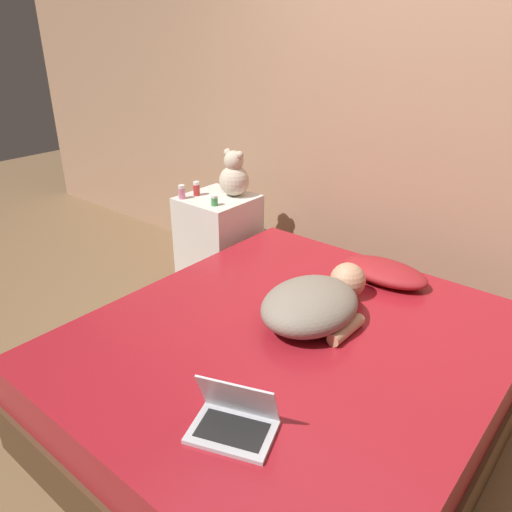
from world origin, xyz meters
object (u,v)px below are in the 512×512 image
bottle_pink (182,192)px  bottle_red (196,189)px  bottle_green (214,201)px  person_lying (316,302)px  teddy_bear (234,176)px  pillow (384,272)px  laptop (234,419)px

bottle_pink → bottle_red: 0.11m
bottle_pink → bottle_green: size_ratio=1.35×
person_lying → bottle_pink: 1.40m
teddy_bear → bottle_red: (-0.19, -0.17, -0.09)m
pillow → bottle_green: size_ratio=7.01×
pillow → teddy_bear: bearing=174.9°
laptop → bottle_pink: bearing=121.9°
person_lying → laptop: (0.18, -0.76, -0.05)m
teddy_bear → person_lying: bearing=-31.3°
pillow → bottle_pink: (-1.40, -0.17, 0.20)m
bottle_green → bottle_pink: bearing=-171.8°
bottle_red → laptop: bearing=-40.7°
person_lying → bottle_green: 1.16m
teddy_bear → bottle_red: teddy_bear is taller
bottle_pink → bottle_green: bearing=8.2°
laptop → pillow: bearing=74.2°
teddy_bear → laptop: bearing=-48.2°
bottle_pink → bottle_green: bottle_pink is taller
laptop → teddy_bear: (-1.29, 1.44, 0.30)m
laptop → bottle_green: bottle_green is taller
pillow → teddy_bear: size_ratio=1.55×
person_lying → laptop: size_ratio=2.04×
bottle_green → person_lying: bearing=-22.3°
bottle_pink → person_lying: bearing=-16.7°
bottle_green → bottle_red: bottle_red is taller
pillow → bottle_green: bottle_green is taller
pillow → person_lying: size_ratio=0.70×
bottle_pink → bottle_red: (0.03, 0.11, 0.00)m
pillow → bottle_red: bearing=-177.5°
pillow → teddy_bear: (-1.18, 0.11, 0.29)m
bottle_pink → laptop: bearing=-37.7°
laptop → bottle_pink: bottle_pink is taller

